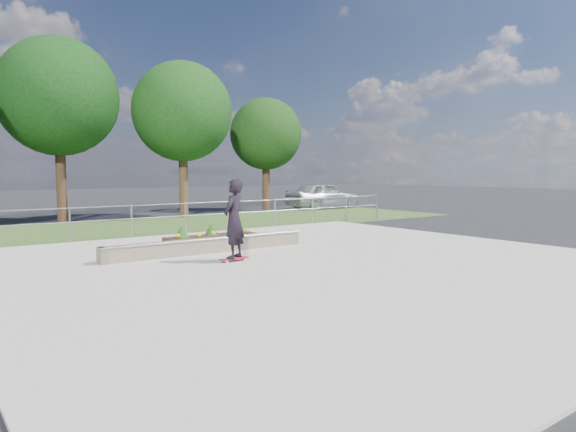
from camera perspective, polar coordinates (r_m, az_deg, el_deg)
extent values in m
plane|color=black|center=(12.84, 3.30, -5.41)|extent=(120.00, 120.00, 0.00)
cube|color=#355220|center=(22.33, -15.15, -1.11)|extent=(30.00, 8.00, 0.02)
cube|color=#AFA89C|center=(12.83, 3.30, -5.28)|extent=(15.00, 15.00, 0.06)
cylinder|color=gray|center=(17.74, -23.07, -0.96)|extent=(0.06, 0.06, 1.20)
cylinder|color=#979AA0|center=(18.31, -16.98, -0.60)|extent=(0.06, 0.06, 1.20)
cylinder|color=#94989D|center=(19.07, -11.32, -0.27)|extent=(0.06, 0.06, 1.20)
cylinder|color=#9B9DA3|center=(20.00, -6.14, 0.04)|extent=(0.06, 0.06, 1.20)
cylinder|color=#9B9DA4|center=(21.08, -1.45, 0.32)|extent=(0.06, 0.06, 1.20)
cylinder|color=#999DA1|center=(22.29, 2.75, 0.57)|extent=(0.06, 0.06, 1.20)
cylinder|color=gray|center=(23.61, 6.50, 0.79)|extent=(0.06, 0.06, 1.20)
cylinder|color=gray|center=(25.02, 9.85, 0.99)|extent=(0.06, 0.06, 1.20)
cylinder|color=gray|center=(19.03, -11.35, 1.38)|extent=(20.00, 0.04, 0.04)
cylinder|color=#989AA0|center=(19.06, -11.33, 0.03)|extent=(20.00, 0.04, 0.04)
cylinder|color=black|center=(25.31, -23.87, 3.15)|extent=(0.44, 0.44, 3.38)
sphere|color=black|center=(25.52, -24.19, 12.01)|extent=(5.25, 5.25, 5.25)
cylinder|color=#382416|center=(26.16, -11.52, 3.27)|extent=(0.44, 0.44, 3.15)
sphere|color=black|center=(26.31, -11.67, 11.29)|extent=(4.90, 4.90, 4.90)
cylinder|color=#332014|center=(30.45, -2.45, 3.17)|extent=(0.44, 0.44, 2.70)
sphere|color=black|center=(30.52, -2.47, 9.10)|extent=(4.20, 4.20, 4.20)
cube|color=#67594B|center=(14.45, -8.79, -3.25)|extent=(6.00, 0.40, 0.40)
cylinder|color=#9C9EA4|center=(14.24, -8.42, -2.55)|extent=(6.00, 0.06, 0.06)
cube|color=brown|center=(13.36, -19.88, -4.16)|extent=(0.15, 0.42, 0.40)
cube|color=brown|center=(15.99, 0.44, -2.39)|extent=(0.15, 0.42, 0.40)
cube|color=black|center=(16.16, -8.09, -2.64)|extent=(3.00, 1.20, 0.25)
sphere|color=yellow|center=(15.69, -12.13, -2.17)|extent=(0.14, 0.14, 0.14)
sphere|color=yellow|center=(15.77, -9.84, -2.10)|extent=(0.14, 0.14, 0.14)
sphere|color=yellow|center=(16.22, -8.27, -1.88)|extent=(0.14, 0.14, 0.14)
sphere|color=yellow|center=(16.34, -6.08, -1.81)|extent=(0.14, 0.14, 0.14)
sphere|color=gold|center=(16.82, -4.67, -1.60)|extent=(0.14, 0.14, 0.14)
cone|color=#174814|center=(15.89, -11.70, -1.71)|extent=(0.44, 0.44, 0.36)
cone|color=#1A4212|center=(16.34, -8.52, -1.48)|extent=(0.44, 0.44, 0.36)
cone|color=#194313|center=(16.83, -5.52, -1.26)|extent=(0.44, 0.44, 0.36)
cylinder|color=white|center=(12.79, -6.79, -5.09)|extent=(0.05, 0.03, 0.05)
cylinder|color=white|center=(12.94, -7.18, -4.97)|extent=(0.05, 0.03, 0.05)
cylinder|color=white|center=(13.05, -4.80, -4.87)|extent=(0.05, 0.03, 0.05)
cylinder|color=silver|center=(13.20, -5.21, -4.76)|extent=(0.05, 0.03, 0.05)
cylinder|color=#9C9DA2|center=(12.86, -6.99, -4.92)|extent=(0.02, 0.18, 0.02)
cylinder|color=#A5A4AA|center=(13.12, -5.01, -4.70)|extent=(0.02, 0.18, 0.02)
cube|color=#AC1522|center=(12.99, -5.99, -4.72)|extent=(0.80, 0.21, 0.02)
imported|color=black|center=(12.86, -6.03, -0.33)|extent=(0.86, 0.79, 1.98)
imported|color=#A9ADB3|center=(31.83, 3.92, 2.31)|extent=(4.91, 2.03, 1.66)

